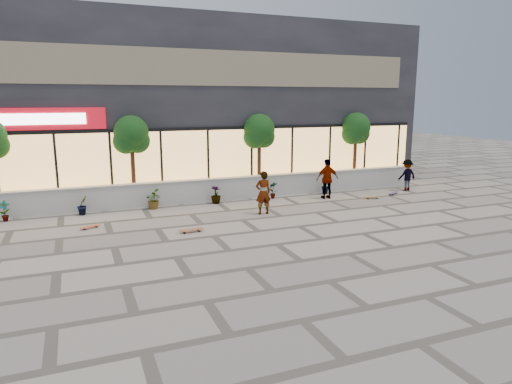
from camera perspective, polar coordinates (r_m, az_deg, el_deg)
name	(u,v)px	position (r m, az deg, el deg)	size (l,w,h in m)	color
ground	(277,245)	(14.76, 2.70, -6.57)	(80.00, 80.00, 0.00)	#A49A8E
planter_wall	(214,190)	(21.00, -5.21, 0.31)	(22.00, 0.42, 1.04)	beige
retail_building	(185,106)	(25.92, -8.91, 10.62)	(24.00, 9.17, 8.50)	black
shrub_a	(4,211)	(19.84, -28.95, -2.11)	(0.43, 0.29, 0.81)	black
shrub_b	(83,205)	(19.66, -20.86, -1.53)	(0.45, 0.36, 0.81)	black
shrub_c	(153,199)	(19.88, -12.78, -0.92)	(0.73, 0.63, 0.81)	black
shrub_d	(216,194)	(20.48, -5.03, -0.31)	(0.45, 0.45, 0.81)	black
shrub_e	(273,190)	(21.43, 2.15, 0.25)	(0.43, 0.29, 0.81)	black
shrub_f	(325,186)	(22.70, 8.63, 0.76)	(0.45, 0.36, 0.81)	black
tree_midwest	(131,137)	(20.66, -15.31, 6.67)	(1.60, 1.50, 3.92)	#4A2A1A
tree_mideast	(259,133)	(22.16, 0.40, 7.37)	(1.60, 1.50, 3.92)	#4A2A1A
tree_east	(356,130)	(24.76, 12.38, 7.53)	(1.60, 1.50, 3.92)	#4A2A1A
skater_center	(263,193)	(18.41, 0.90, -0.09)	(0.64, 0.42, 1.77)	silver
skater_right_near	(327,179)	(21.57, 8.90, 1.63)	(1.10, 0.46, 1.87)	white
skater_right_far	(407,175)	(24.46, 18.34, 2.02)	(1.03, 0.59, 1.60)	maroon
skateboard_center	(191,230)	(16.19, -8.10, -4.73)	(0.88, 0.28, 0.10)	brown
skateboard_left	(90,227)	(17.56, -20.03, -4.08)	(0.74, 0.47, 0.09)	#B64E22
skateboard_right_near	(372,197)	(22.10, 14.31, -0.64)	(0.73, 0.35, 0.09)	brown
skateboard_right_far	(393,193)	(23.37, 16.79, -0.12)	(0.77, 0.52, 0.09)	#51427A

